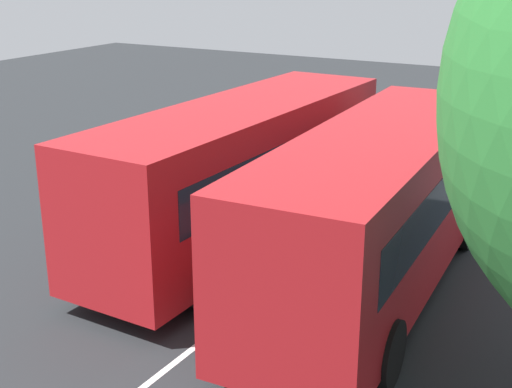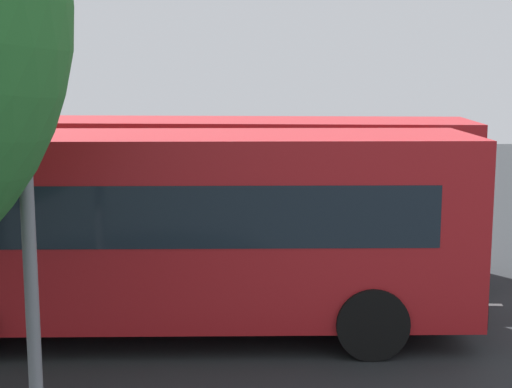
{
  "view_description": "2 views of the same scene",
  "coord_description": "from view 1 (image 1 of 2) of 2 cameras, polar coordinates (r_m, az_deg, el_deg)",
  "views": [
    {
      "loc": [
        -12.03,
        -5.82,
        6.2
      ],
      "look_at": [
        0.2,
        1.04,
        1.44
      ],
      "focal_mm": 49.16,
      "sensor_mm": 36.0,
      "label": 1
    },
    {
      "loc": [
        1.5,
        -13.53,
        4.2
      ],
      "look_at": [
        1.12,
        1.47,
        1.74
      ],
      "focal_mm": 53.78,
      "sensor_mm": 36.0,
      "label": 2
    }
  ],
  "objects": [
    {
      "name": "ground_plane",
      "position": [
        14.73,
        3.15,
        -6.16
      ],
      "size": [
        59.83,
        59.83,
        0.0
      ],
      "primitive_type": "plane",
      "color": "#232628"
    },
    {
      "name": "bus_center_left",
      "position": [
        15.44,
        -1.07,
        2.1
      ],
      "size": [
        9.4,
        2.8,
        3.2
      ],
      "rotation": [
        0.0,
        0.0,
        -0.03
      ],
      "color": "#AD191E",
      "rests_on": "ground"
    },
    {
      "name": "bus_far_left",
      "position": [
        13.38,
        9.97,
        -0.85
      ],
      "size": [
        9.42,
        2.88,
        3.2
      ],
      "rotation": [
        0.0,
        0.0,
        0.04
      ],
      "color": "#AD191E",
      "rests_on": "ground"
    },
    {
      "name": "pedestrian",
      "position": [
        20.64,
        7.37,
        3.91
      ],
      "size": [
        0.43,
        0.43,
        1.64
      ],
      "rotation": [
        0.0,
        0.0,
        2.65
      ],
      "color": "#232833",
      "rests_on": "ground"
    },
    {
      "name": "lane_stripe_outer_left",
      "position": [
        14.73,
        3.15,
        -6.14
      ],
      "size": [
        11.2,
        0.42,
        0.01
      ],
      "primitive_type": "cube",
      "rotation": [
        0.0,
        0.0,
        -0.03
      ],
      "color": "silver",
      "rests_on": "ground"
    }
  ]
}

